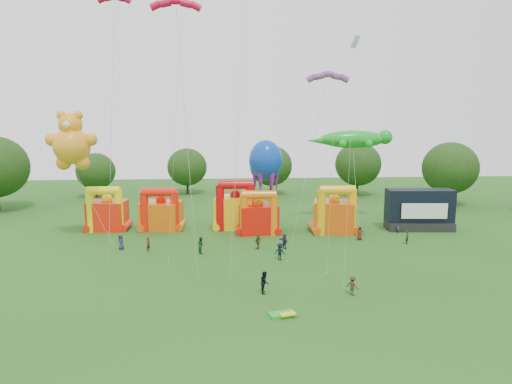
{
  "coord_description": "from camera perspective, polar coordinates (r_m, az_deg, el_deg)",
  "views": [
    {
      "loc": [
        -0.66,
        -31.84,
        15.11
      ],
      "look_at": [
        2.62,
        18.0,
        6.82
      ],
      "focal_mm": 32.0,
      "sensor_mm": 36.0,
      "label": 1
    }
  ],
  "objects": [
    {
      "name": "spectator_6",
      "position": [
        58.05,
        12.84,
        -5.02
      ],
      "size": [
        0.93,
        0.68,
        1.74
      ],
      "primitive_type": "imported",
      "rotation": [
        0.0,
        0.0,
        6.12
      ],
      "color": "#4E1E16",
      "rests_on": "ground"
    },
    {
      "name": "bouncy_castle_1",
      "position": [
        63.01,
        -11.78,
        -2.58
      ],
      "size": [
        5.78,
        4.98,
        5.87
      ],
      "color": "#E85C0C",
      "rests_on": "ground"
    },
    {
      "name": "bouncy_castle_4",
      "position": [
        60.94,
        9.76,
        -2.72
      ],
      "size": [
        6.04,
        5.28,
        6.42
      ],
      "color": "#DC4E0B",
      "rests_on": "ground"
    },
    {
      "name": "spectator_1",
      "position": [
        53.34,
        -13.3,
        -6.37
      ],
      "size": [
        0.61,
        0.71,
        1.66
      ],
      "primitive_type": "imported",
      "rotation": [
        0.0,
        0.0,
        1.15
      ],
      "color": "#4E1C16",
      "rests_on": "ground"
    },
    {
      "name": "spectator_7",
      "position": [
        57.8,
        18.38,
        -5.4
      ],
      "size": [
        0.66,
        0.71,
        1.62
      ],
      "primitive_type": "imported",
      "rotation": [
        0.0,
        0.0,
        0.96
      ],
      "color": "#16371A",
      "rests_on": "ground"
    },
    {
      "name": "ground",
      "position": [
        35.25,
        -2.43,
        -15.97
      ],
      "size": [
        160.0,
        160.0,
        0.0
      ],
      "primitive_type": "plane",
      "color": "#225217",
      "rests_on": "ground"
    },
    {
      "name": "spectator_5",
      "position": [
        53.0,
        3.53,
        -6.16
      ],
      "size": [
        1.23,
        1.7,
        1.78
      ],
      "primitive_type": "imported",
      "rotation": [
        0.0,
        0.0,
        5.2
      ],
      "color": "#2C2843",
      "rests_on": "ground"
    },
    {
      "name": "bouncy_castle_2",
      "position": [
        62.09,
        -2.62,
        -2.23
      ],
      "size": [
        5.82,
        4.99,
        6.8
      ],
      "color": "yellow",
      "rests_on": "ground"
    },
    {
      "name": "gecko_kite",
      "position": [
        64.97,
        12.24,
        2.88
      ],
      "size": [
        12.53,
        11.2,
        13.31
      ],
      "color": "#169F21",
      "rests_on": "ground"
    },
    {
      "name": "spectator_3",
      "position": [
        48.93,
        3.01,
        -7.46
      ],
      "size": [
        1.36,
        1.12,
        1.83
      ],
      "primitive_type": "imported",
      "rotation": [
        0.0,
        0.0,
        2.7
      ],
      "color": "black",
      "rests_on": "ground"
    },
    {
      "name": "spectator_8",
      "position": [
        40.15,
        1.1,
        -11.21
      ],
      "size": [
        0.85,
        1.03,
        1.94
      ],
      "primitive_type": "imported",
      "rotation": [
        0.0,
        0.0,
        1.44
      ],
      "color": "black",
      "rests_on": "ground"
    },
    {
      "name": "diamond_kites",
      "position": [
        47.29,
        0.1,
        9.13
      ],
      "size": [
        18.97,
        19.92,
        34.87
      ],
      "color": "red",
      "rests_on": "ground"
    },
    {
      "name": "spectator_2",
      "position": [
        51.53,
        -6.88,
        -6.6
      ],
      "size": [
        1.01,
        1.12,
        1.89
      ],
      "primitive_type": "imported",
      "rotation": [
        0.0,
        0.0,
        1.96
      ],
      "color": "#1A4123",
      "rests_on": "ground"
    },
    {
      "name": "folded_kite_bundle",
      "position": [
        36.23,
        3.38,
        -15.01
      ],
      "size": [
        2.19,
        1.47,
        0.31
      ],
      "color": "green",
      "rests_on": "ground"
    },
    {
      "name": "octopus_kite",
      "position": [
        62.09,
        1.22,
        3.18
      ],
      "size": [
        4.55,
        6.17,
        12.09
      ],
      "color": "#0B3DB0",
      "rests_on": "ground"
    },
    {
      "name": "bouncy_castle_3",
      "position": [
        59.61,
        0.29,
        -3.06
      ],
      "size": [
        5.28,
        4.42,
        5.84
      ],
      "color": "red",
      "rests_on": "ground"
    },
    {
      "name": "parafoil_kites",
      "position": [
        46.89,
        -1.17,
        5.32
      ],
      "size": [
        28.11,
        16.78,
        29.82
      ],
      "color": "red",
      "rests_on": "ground"
    },
    {
      "name": "spectator_9",
      "position": [
        40.59,
        11.97,
        -11.36
      ],
      "size": [
        1.23,
        1.23,
        1.71
      ],
      "primitive_type": "imported",
      "rotation": [
        0.0,
        0.0,
        2.36
      ],
      "color": "#3C2918",
      "rests_on": "ground"
    },
    {
      "name": "spectator_0",
      "position": [
        54.84,
        -16.53,
        -6.02
      ],
      "size": [
        1.01,
        0.84,
        1.77
      ],
      "primitive_type": "imported",
      "rotation": [
        0.0,
        0.0,
        -0.37
      ],
      "color": "#262C40",
      "rests_on": "ground"
    },
    {
      "name": "stage_trailer",
      "position": [
        65.35,
        19.74,
        -2.12
      ],
      "size": [
        8.94,
        3.89,
        5.51
      ],
      "color": "black",
      "rests_on": "ground"
    },
    {
      "name": "teddy_bear_kite",
      "position": [
        58.83,
        -20.76,
        1.64
      ],
      "size": [
        8.27,
        5.51,
        15.91
      ],
      "color": "orange",
      "rests_on": "ground"
    },
    {
      "name": "tree_ring",
      "position": [
        33.65,
        -4.56,
        -5.86
      ],
      "size": [
        124.19,
        126.3,
        12.07
      ],
      "color": "#352314",
      "rests_on": "ground"
    },
    {
      "name": "spectator_4",
      "position": [
        52.76,
        0.25,
        -6.23
      ],
      "size": [
        1.0,
        1.04,
        1.75
      ],
      "primitive_type": "imported",
      "rotation": [
        0.0,
        0.0,
        3.97
      ],
      "color": "#46421C",
      "rests_on": "ground"
    },
    {
      "name": "bouncy_castle_0",
      "position": [
        64.47,
        -18.11,
        -2.49
      ],
      "size": [
        5.07,
        4.2,
        6.09
      ],
      "color": "red",
      "rests_on": "ground"
    }
  ]
}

